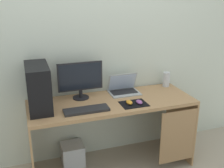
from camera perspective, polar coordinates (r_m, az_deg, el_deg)
The scene contains 12 objects.
ground_plane at distance 3.13m, azimuth -0.00°, elevation -16.49°, with size 8.00×8.00×0.00m, color #9E9384.
wall_back at distance 2.91m, azimuth -2.14°, elevation 8.85°, with size 4.00×0.05×2.60m.
desk at distance 2.81m, azimuth 0.49°, elevation -6.26°, with size 1.66×0.61×0.76m.
pc_tower at distance 2.59m, azimuth -15.16°, elevation -0.69°, with size 0.20×0.45×0.42m, color black.
monitor at distance 2.76m, azimuth -6.64°, elevation 0.97°, with size 0.46×0.17×0.38m.
laptop at distance 2.95m, azimuth 2.44°, elevation -1.03°, with size 0.32×0.23×0.21m.
speaker at distance 3.19m, azimuth 11.28°, elevation 0.96°, with size 0.08×0.08×0.17m, color #B7BCC6.
keyboard at distance 2.53m, azimuth -5.36°, elevation -5.42°, with size 0.42×0.14×0.02m, color #232326.
mousepad at distance 2.68m, azimuth 4.59°, elevation -4.15°, with size 0.26×0.20×0.01m, color black.
mouse_left at distance 2.67m, azimuth 3.63°, elevation -3.82°, with size 0.06×0.10×0.03m, color orange.
mouse_right at distance 2.68m, azimuth 5.71°, elevation -3.75°, with size 0.06×0.10×0.03m, color #8C4C99.
subwoofer at distance 3.11m, azimuth -8.24°, elevation -14.28°, with size 0.24×0.24×0.24m, color #B7BCC6.
Camera 1 is at (-0.81, -2.40, 1.83)m, focal length 43.74 mm.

